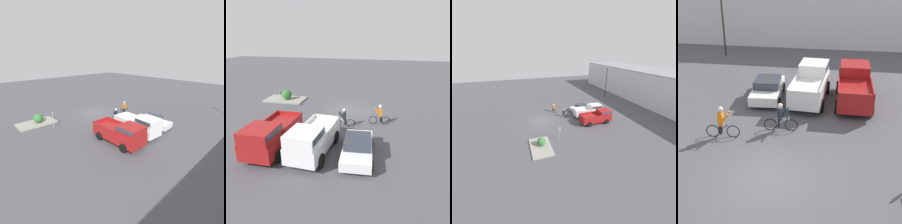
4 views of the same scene
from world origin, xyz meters
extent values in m
plane|color=#4C4C51|center=(0.00, 0.00, 0.00)|extent=(80.00, 80.00, 0.00)
cube|color=white|center=(-1.96, 8.47, 0.55)|extent=(2.06, 4.40, 0.59)
cube|color=#2D333D|center=(-1.96, 8.47, 1.10)|extent=(1.73, 2.03, 0.50)
cylinder|color=black|center=(-2.94, 9.78, 0.30)|extent=(0.22, 0.62, 0.61)
cylinder|color=black|center=(-1.17, 9.89, 0.30)|extent=(0.22, 0.62, 0.61)
cylinder|color=black|center=(-2.76, 7.04, 0.30)|extent=(0.22, 0.62, 0.61)
cylinder|color=black|center=(-0.98, 7.16, 0.30)|extent=(0.22, 0.62, 0.61)
cube|color=white|center=(0.84, 8.43, 0.88)|extent=(2.27, 5.14, 0.98)
cube|color=white|center=(0.93, 9.93, 1.77)|extent=(1.93, 2.12, 0.80)
cube|color=#333D47|center=(0.93, 9.93, 1.94)|extent=(1.97, 1.96, 0.35)
cube|color=white|center=(-0.17, 7.48, 1.49)|extent=(0.27, 3.02, 0.25)
cube|color=white|center=(1.71, 7.37, 1.49)|extent=(0.27, 3.02, 0.25)
cube|color=white|center=(0.68, 5.96, 1.49)|extent=(1.96, 0.20, 0.25)
cylinder|color=black|center=(-0.05, 10.05, 0.43)|extent=(0.27, 0.87, 0.86)
cylinder|color=black|center=(1.91, 9.92, 0.43)|extent=(0.27, 0.87, 0.86)
cylinder|color=black|center=(-0.24, 6.93, 0.43)|extent=(0.27, 0.87, 0.86)
cylinder|color=black|center=(1.72, 6.81, 0.43)|extent=(0.27, 0.87, 0.86)
cube|color=maroon|center=(3.64, 8.50, 0.90)|extent=(2.06, 5.21, 1.05)
cube|color=maroon|center=(3.63, 10.06, 1.79)|extent=(1.89, 2.09, 0.74)
cube|color=#333D47|center=(3.63, 10.06, 1.96)|extent=(1.95, 1.92, 0.33)
cube|color=maroon|center=(2.66, 7.46, 1.55)|extent=(0.09, 3.12, 0.25)
cube|color=maroon|center=(4.62, 7.46, 1.55)|extent=(0.09, 3.12, 0.25)
cube|color=maroon|center=(3.65, 5.94, 1.55)|extent=(2.04, 0.09, 0.25)
cylinder|color=black|center=(2.61, 10.11, 0.42)|extent=(0.22, 0.83, 0.83)
cylinder|color=black|center=(4.65, 10.12, 0.42)|extent=(0.22, 0.83, 0.83)
cylinder|color=black|center=(2.62, 6.88, 0.42)|extent=(0.22, 0.83, 0.83)
cylinder|color=black|center=(4.66, 6.89, 0.42)|extent=(0.22, 0.83, 0.83)
torus|color=black|center=(0.29, 4.24, 0.33)|extent=(0.70, 0.12, 0.70)
torus|color=black|center=(-0.83, 4.12, 0.33)|extent=(0.70, 0.12, 0.70)
cylinder|color=white|center=(-0.27, 4.18, 0.50)|extent=(0.58, 0.10, 0.37)
cylinder|color=white|center=(-0.27, 4.18, 0.69)|extent=(0.62, 0.10, 0.04)
cylinder|color=white|center=(-0.47, 4.16, 0.50)|extent=(0.04, 0.04, 0.34)
cylinder|color=white|center=(0.15, 4.23, 0.72)|extent=(0.07, 0.46, 0.02)
cylinder|color=black|center=(-0.39, 4.26, 0.46)|extent=(0.13, 0.13, 0.52)
cylinder|color=black|center=(-0.37, 4.08, 0.46)|extent=(0.13, 0.13, 0.52)
cube|color=#1E2833|center=(-0.32, 4.18, 1.00)|extent=(0.28, 0.38, 0.55)
cylinder|color=#1E2833|center=(-0.12, 4.37, 1.00)|extent=(0.55, 0.15, 0.61)
cylinder|color=#1E2833|center=(-0.08, 4.03, 1.00)|extent=(0.55, 0.15, 0.61)
sphere|color=tan|center=(-0.30, 4.18, 1.39)|extent=(0.25, 0.25, 0.25)
sphere|color=silver|center=(-0.30, 4.18, 1.46)|extent=(0.27, 0.27, 0.27)
torus|color=black|center=(-2.56, 3.06, 0.33)|extent=(0.70, 0.12, 0.70)
torus|color=black|center=(-3.62, 2.95, 0.33)|extent=(0.70, 0.12, 0.70)
cylinder|color=#233D9E|center=(-3.09, 3.01, 0.50)|extent=(0.55, 0.09, 0.37)
cylinder|color=#233D9E|center=(-3.09, 3.01, 0.69)|extent=(0.58, 0.10, 0.04)
cylinder|color=#233D9E|center=(-3.27, 2.99, 0.50)|extent=(0.04, 0.04, 0.34)
cylinder|color=#233D9E|center=(-2.69, 3.05, 0.72)|extent=(0.07, 0.46, 0.02)
cylinder|color=black|center=(-3.20, 3.09, 0.46)|extent=(0.13, 0.13, 0.52)
cylinder|color=black|center=(-3.19, 2.91, 0.46)|extent=(0.13, 0.13, 0.52)
cube|color=orange|center=(-3.14, 3.00, 1.06)|extent=(0.28, 0.38, 0.68)
cylinder|color=orange|center=(-2.95, 3.19, 1.06)|extent=(0.53, 0.14, 0.73)
cylinder|color=orange|center=(-2.91, 2.86, 1.06)|extent=(0.53, 0.14, 0.73)
sphere|color=tan|center=(-3.12, 3.01, 1.52)|extent=(0.25, 0.25, 0.25)
sphere|color=silver|center=(-3.12, 3.01, 1.59)|extent=(0.28, 0.28, 0.28)
cylinder|color=#9E9EA3|center=(6.68, 1.23, 1.00)|extent=(0.06, 0.06, 2.01)
cube|color=white|center=(6.68, 1.23, 1.68)|extent=(0.12, 0.29, 0.45)
cube|color=red|center=(6.68, 1.23, 1.68)|extent=(0.12, 0.29, 0.10)
cube|color=gray|center=(7.59, -1.59, 0.07)|extent=(4.34, 2.64, 0.15)
sphere|color=#337033|center=(7.33, -1.46, 0.70)|extent=(1.09, 1.09, 1.09)
camera|label=1|loc=(14.41, 19.03, 8.14)|focal=28.00mm
camera|label=2|loc=(-3.31, 20.34, 7.50)|focal=35.00mm
camera|label=3|loc=(23.57, -3.88, 11.83)|focal=24.00mm
camera|label=4|loc=(2.62, -10.31, 8.20)|focal=50.00mm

